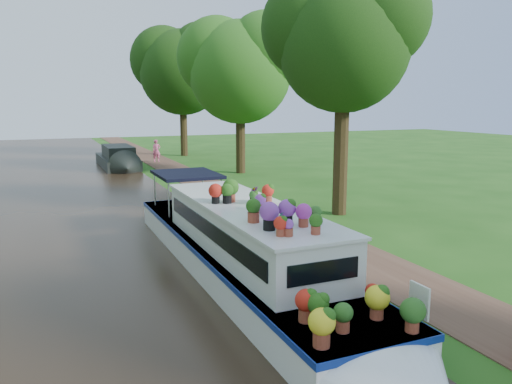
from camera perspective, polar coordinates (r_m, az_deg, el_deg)
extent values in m
plane|color=#1E4F13|center=(15.08, 3.43, -6.10)|extent=(100.00, 100.00, 0.00)
cube|color=black|center=(13.59, -20.06, -8.53)|extent=(10.00, 100.00, 0.02)
cube|color=#4E3324|center=(15.64, 7.38, -5.51)|extent=(2.20, 100.00, 0.03)
cube|color=white|center=(12.73, -2.51, -7.33)|extent=(2.20, 12.00, 0.75)
cube|color=navy|center=(12.64, -2.52, -5.97)|extent=(2.24, 12.04, 0.12)
cube|color=white|center=(11.77, -1.15, -4.24)|extent=(1.80, 7.00, 1.05)
cube|color=white|center=(11.64, -1.16, -1.59)|extent=(1.90, 7.10, 0.06)
cube|color=black|center=(12.12, 2.84, -3.46)|extent=(0.03, 6.40, 0.38)
cube|color=black|center=(11.45, -5.38, -4.31)|extent=(0.03, 6.40, 0.38)
cube|color=black|center=(16.40, -7.93, 2.02)|extent=(1.90, 2.40, 0.10)
cube|color=white|center=(8.67, 18.16, -11.71)|extent=(0.04, 0.45, 0.55)
imported|color=#205015|center=(9.12, 2.70, -3.49)|extent=(0.22, 0.25, 0.39)
imported|color=#205015|center=(11.68, -0.20, -0.36)|extent=(0.25, 0.25, 0.42)
cylinder|color=black|center=(19.08, 9.66, 4.19)|extent=(0.56, 0.56, 4.55)
sphere|color=black|center=(19.08, 10.03, 16.09)|extent=(4.80, 4.80, 4.80)
sphere|color=black|center=(19.17, 13.91, 18.82)|extent=(3.60, 3.60, 3.60)
sphere|color=black|center=(19.45, 6.49, 18.20)|extent=(3.84, 3.84, 3.84)
cylinder|color=black|center=(30.10, -1.78, 5.83)|extent=(0.56, 0.56, 3.85)
sphere|color=#205015|center=(30.06, -1.82, 13.50)|extent=(6.00, 6.00, 6.00)
sphere|color=#205015|center=(29.80, 1.06, 15.85)|extent=(4.50, 4.50, 4.50)
sphere|color=#205015|center=(30.74, -4.46, 15.09)|extent=(4.80, 4.80, 4.80)
cylinder|color=black|center=(40.37, -8.26, 7.10)|extent=(0.56, 0.56, 4.20)
sphere|color=black|center=(40.37, -8.42, 13.36)|extent=(6.60, 6.60, 6.60)
sphere|color=black|center=(39.89, -6.19, 15.35)|extent=(4.95, 4.95, 4.95)
sphere|color=black|center=(41.28, -10.49, 14.61)|extent=(5.28, 5.28, 5.28)
cube|color=black|center=(34.39, -15.55, 3.38)|extent=(2.09, 6.59, 0.66)
cube|color=black|center=(33.77, -15.48, 4.48)|extent=(1.65, 3.85, 0.77)
imported|color=#F0637E|center=(36.37, -11.31, 4.66)|extent=(0.58, 0.38, 1.59)
imported|color=#1B5B1F|center=(18.93, -3.90, -2.02)|extent=(0.50, 0.47, 0.45)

